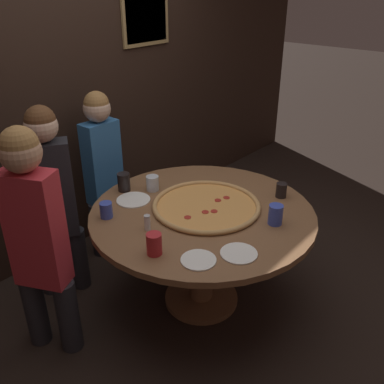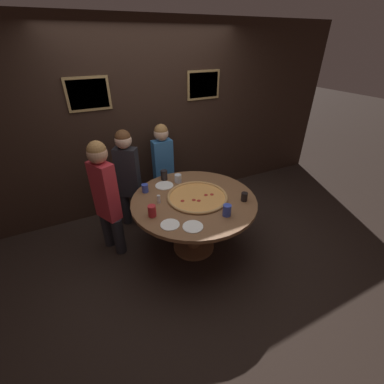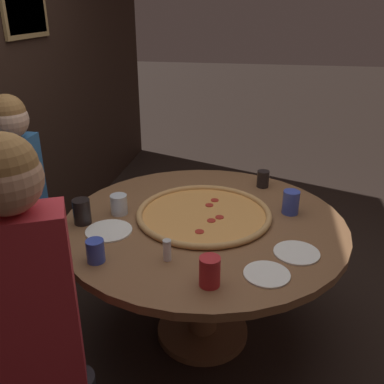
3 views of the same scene
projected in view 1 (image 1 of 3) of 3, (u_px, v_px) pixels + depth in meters
ground_plane at (201, 299)px, 3.09m from camera, size 24.00×24.00×0.00m
back_wall at (69, 91)px, 3.26m from camera, size 6.40×0.08×2.60m
dining_table at (202, 230)px, 2.82m from camera, size 1.45×1.45×0.74m
giant_pizza at (206, 206)px, 2.78m from camera, size 0.71×0.71×0.03m
drink_cup_far_right at (281, 190)px, 2.90m from camera, size 0.07×0.07×0.10m
drink_cup_front_edge at (153, 183)px, 2.99m from camera, size 0.09×0.09×0.11m
drink_cup_centre_back at (124, 182)px, 2.98m from camera, size 0.09×0.09×0.13m
drink_cup_beside_pizza at (276, 215)px, 2.58m from camera, size 0.09×0.09×0.13m
drink_cup_by_shaker at (106, 210)px, 2.66m from camera, size 0.08×0.08×0.10m
drink_cup_near_left at (154, 244)px, 2.30m from camera, size 0.08×0.08×0.12m
white_plate_far_back at (133, 200)px, 2.87m from camera, size 0.23×0.23×0.01m
white_plate_near_front at (198, 260)px, 2.27m from camera, size 0.19×0.19×0.01m
white_plate_beside_cup at (239, 253)px, 2.32m from camera, size 0.20×0.20×0.01m
condiment_shaker at (147, 222)px, 2.53m from camera, size 0.04×0.04×0.10m
diner_side_left at (52, 194)px, 2.85m from camera, size 0.36×0.29×1.39m
diner_far_right at (103, 166)px, 3.33m from camera, size 0.34×0.20×1.35m
diner_side_right at (36, 234)px, 2.36m from camera, size 0.28×0.38×1.44m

